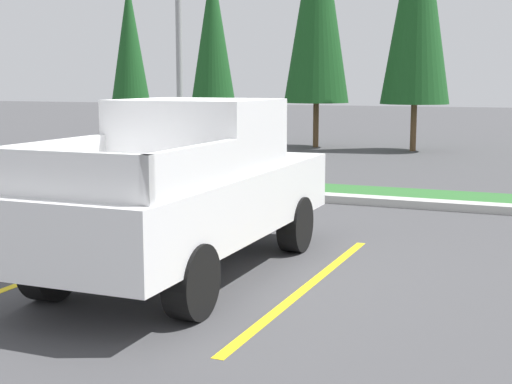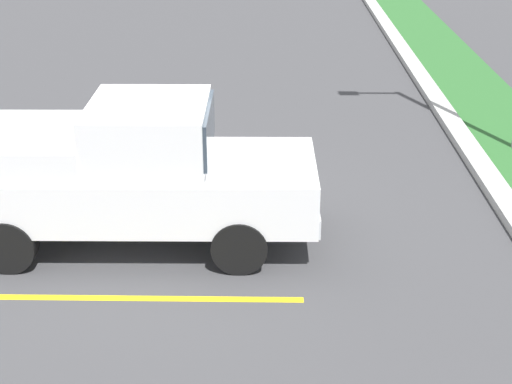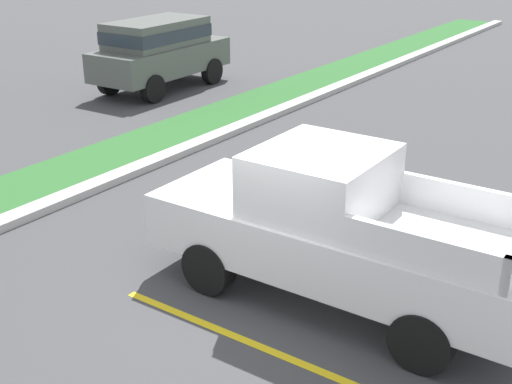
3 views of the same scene
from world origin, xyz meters
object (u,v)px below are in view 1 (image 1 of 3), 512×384
(pickup_truck_main, at_px, (189,188))
(street_light, at_px, (175,8))
(cypress_tree_left_inner, at_px, (213,37))
(cypress_tree_leftmost, at_px, (130,47))

(pickup_truck_main, height_order, street_light, street_light)
(pickup_truck_main, xyz_separation_m, cypress_tree_left_inner, (-7.81, 16.68, 2.89))
(street_light, distance_m, cypress_tree_left_inner, 11.04)
(pickup_truck_main, height_order, cypress_tree_left_inner, cypress_tree_left_inner)
(cypress_tree_left_inner, bearing_deg, cypress_tree_leftmost, 179.03)
(street_light, bearing_deg, pickup_truck_main, -60.07)
(cypress_tree_leftmost, distance_m, cypress_tree_left_inner, 3.62)
(cypress_tree_leftmost, relative_size, cypress_tree_left_inner, 0.92)
(cypress_tree_leftmost, bearing_deg, street_light, -53.19)
(pickup_truck_main, distance_m, street_light, 7.94)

